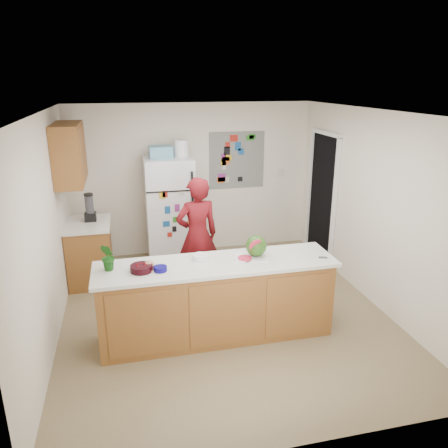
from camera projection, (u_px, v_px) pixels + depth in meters
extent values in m
cube|color=brown|center=(224.00, 312.00, 5.62)|extent=(4.00, 4.50, 0.02)
cube|color=beige|center=(193.00, 179.00, 7.31)|extent=(4.00, 0.02, 2.50)
cube|color=beige|center=(46.00, 232.00, 4.79)|extent=(0.02, 4.50, 2.50)
cube|color=beige|center=(374.00, 209.00, 5.66)|extent=(0.02, 4.50, 2.50)
cube|color=white|center=(224.00, 111.00, 4.83)|extent=(4.00, 4.50, 0.02)
cube|color=black|center=(323.00, 198.00, 7.07)|extent=(0.03, 0.85, 2.04)
cube|color=brown|center=(217.00, 301.00, 4.97)|extent=(2.60, 0.62, 0.88)
cube|color=silver|center=(216.00, 264.00, 4.83)|extent=(2.68, 0.70, 0.04)
cube|color=brown|center=(90.00, 254.00, 6.36)|extent=(0.60, 0.80, 0.86)
cube|color=silver|center=(87.00, 224.00, 6.22)|extent=(0.64, 0.84, 0.04)
cube|color=brown|center=(69.00, 154.00, 5.83)|extent=(0.35, 1.00, 0.80)
cube|color=silver|center=(170.00, 210.00, 6.99)|extent=(0.75, 0.70, 1.70)
cube|color=#5999B2|center=(161.00, 152.00, 6.67)|extent=(0.35, 0.28, 0.18)
cube|color=slate|center=(237.00, 160.00, 7.36)|extent=(0.95, 0.01, 0.95)
imported|color=maroon|center=(197.00, 236.00, 5.96)|extent=(0.65, 0.49, 1.63)
cylinder|color=black|center=(90.00, 208.00, 6.26)|extent=(0.12, 0.12, 0.38)
cube|color=silver|center=(251.00, 257.00, 4.95)|extent=(0.42, 0.35, 0.01)
sphere|color=#1A540F|center=(256.00, 246.00, 4.94)|extent=(0.24, 0.24, 0.24)
cylinder|color=#D54235|center=(245.00, 258.00, 4.88)|extent=(0.16, 0.16, 0.02)
cylinder|color=black|center=(141.00, 268.00, 4.59)|extent=(0.30, 0.30, 0.07)
cylinder|color=silver|center=(201.00, 257.00, 4.90)|extent=(0.23, 0.23, 0.06)
cylinder|color=#0C065F|center=(160.00, 269.00, 4.61)|extent=(0.15, 0.15, 0.05)
cylinder|color=#BBAD91|center=(149.00, 268.00, 4.67)|extent=(0.27, 0.27, 0.02)
cube|color=silver|center=(243.00, 260.00, 4.88)|extent=(0.20, 0.19, 0.02)
cube|color=gray|center=(323.00, 258.00, 4.94)|extent=(0.10, 0.07, 0.01)
imported|color=#193E10|center=(108.00, 257.00, 4.57)|extent=(0.18, 0.20, 0.31)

